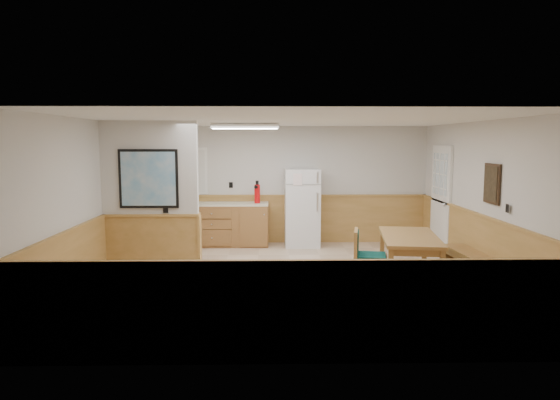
{
  "coord_description": "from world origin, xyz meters",
  "views": [
    {
      "loc": [
        -0.34,
        -7.68,
        2.18
      ],
      "look_at": [
        -0.19,
        0.4,
        1.23
      ],
      "focal_mm": 32.0,
      "sensor_mm": 36.0,
      "label": 1
    }
  ],
  "objects_px": {
    "refrigerator": "(302,207)",
    "dining_chair": "(364,253)",
    "dining_table": "(410,242)",
    "soap_bottle": "(187,199)",
    "dining_bench": "(476,261)",
    "fire_extinguisher": "(257,193)"
  },
  "relations": [
    {
      "from": "dining_bench",
      "to": "dining_chair",
      "type": "xyz_separation_m",
      "value": [
        -1.73,
        -0.05,
        0.15
      ]
    },
    {
      "from": "dining_chair",
      "to": "fire_extinguisher",
      "type": "xyz_separation_m",
      "value": [
        -1.7,
        2.94,
        0.61
      ]
    },
    {
      "from": "refrigerator",
      "to": "dining_chair",
      "type": "xyz_separation_m",
      "value": [
        0.76,
        -2.92,
        -0.31
      ]
    },
    {
      "from": "fire_extinguisher",
      "to": "soap_bottle",
      "type": "distance_m",
      "value": 1.48
    },
    {
      "from": "dining_chair",
      "to": "soap_bottle",
      "type": "height_order",
      "value": "soap_bottle"
    },
    {
      "from": "dining_chair",
      "to": "soap_bottle",
      "type": "distance_m",
      "value": 4.36
    },
    {
      "from": "refrigerator",
      "to": "dining_table",
      "type": "xyz_separation_m",
      "value": [
        1.47,
        -2.86,
        -0.15
      ]
    },
    {
      "from": "refrigerator",
      "to": "fire_extinguisher",
      "type": "distance_m",
      "value": 0.98
    },
    {
      "from": "dining_chair",
      "to": "fire_extinguisher",
      "type": "relative_size",
      "value": 1.81
    },
    {
      "from": "dining_table",
      "to": "fire_extinguisher",
      "type": "distance_m",
      "value": 3.78
    },
    {
      "from": "refrigerator",
      "to": "fire_extinguisher",
      "type": "xyz_separation_m",
      "value": [
        -0.94,
        0.01,
        0.3
      ]
    },
    {
      "from": "dining_table",
      "to": "soap_bottle",
      "type": "relative_size",
      "value": 8.93
    },
    {
      "from": "refrigerator",
      "to": "dining_bench",
      "type": "xyz_separation_m",
      "value": [
        2.49,
        -2.88,
        -0.46
      ]
    },
    {
      "from": "refrigerator",
      "to": "dining_chair",
      "type": "bearing_deg",
      "value": -75.88
    },
    {
      "from": "soap_bottle",
      "to": "refrigerator",
      "type": "bearing_deg",
      "value": -0.78
    },
    {
      "from": "soap_bottle",
      "to": "dining_chair",
      "type": "bearing_deg",
      "value": -43.01
    },
    {
      "from": "refrigerator",
      "to": "soap_bottle",
      "type": "xyz_separation_m",
      "value": [
        -2.41,
        0.03,
        0.19
      ]
    },
    {
      "from": "dining_bench",
      "to": "dining_table",
      "type": "bearing_deg",
      "value": 176.03
    },
    {
      "from": "dining_bench",
      "to": "dining_chair",
      "type": "relative_size",
      "value": 2.02
    },
    {
      "from": "refrigerator",
      "to": "fire_extinguisher",
      "type": "relative_size",
      "value": 3.43
    },
    {
      "from": "refrigerator",
      "to": "dining_table",
      "type": "relative_size",
      "value": 0.93
    },
    {
      "from": "dining_bench",
      "to": "fire_extinguisher",
      "type": "distance_m",
      "value": 4.55
    }
  ]
}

